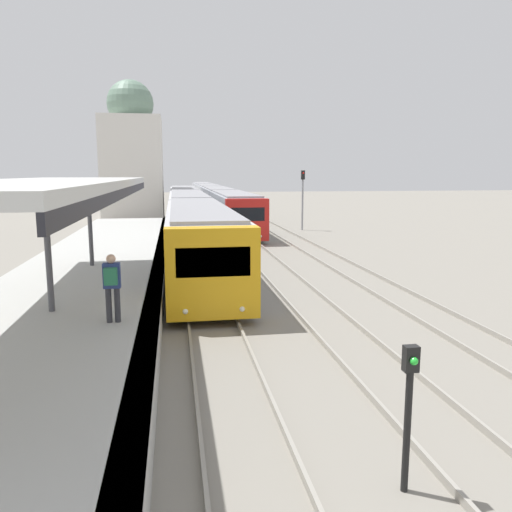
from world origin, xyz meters
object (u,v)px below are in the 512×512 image
object	(u,v)px
signal_post_near	(409,404)
signal_mast_far	(303,192)
train_far	(213,198)
train_near	(189,212)
person_on_platform	(112,283)

from	to	relation	value
signal_post_near	signal_mast_far	xyz separation A→B (m)	(6.86, 32.11, 1.65)
train_far	train_near	bearing A→B (deg)	-99.08
train_near	signal_mast_far	size ratio (longest dim) A/B	9.71
person_on_platform	signal_mast_far	xyz separation A→B (m)	(11.47, 26.09, 1.10)
train_near	train_far	xyz separation A→B (m)	(3.41, 21.35, -0.02)
signal_mast_far	train_far	bearing A→B (deg)	105.66
signal_post_near	signal_mast_far	bearing A→B (deg)	77.94
person_on_platform	signal_post_near	size ratio (longest dim) A/B	0.78
person_on_platform	signal_mast_far	bearing A→B (deg)	66.26
person_on_platform	train_near	bearing A→B (deg)	84.01
train_far	person_on_platform	bearing A→B (deg)	-97.44
signal_mast_far	signal_post_near	bearing A→B (deg)	-102.06
train_near	signal_post_near	world-z (taller)	train_near
signal_post_near	signal_mast_far	world-z (taller)	signal_mast_far
signal_post_near	train_near	bearing A→B (deg)	93.86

